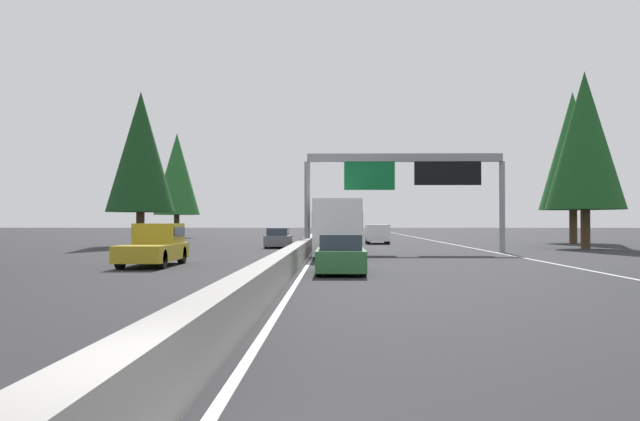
{
  "coord_description": "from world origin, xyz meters",
  "views": [
    {
      "loc": [
        -5.31,
        -1.48,
        1.93
      ],
      "look_at": [
        49.76,
        -0.27,
        2.83
      ],
      "focal_mm": 39.08,
      "sensor_mm": 36.0,
      "label": 1
    }
  ],
  "objects_px": {
    "bus_near_center": "(337,226)",
    "minivan_far_right": "(377,233)",
    "oncoming_far": "(155,245)",
    "conifer_left_near": "(141,152)",
    "sedan_far_left": "(341,255)",
    "box_truck_near_right": "(338,224)",
    "oncoming_near": "(278,239)",
    "sign_gantry_overhead": "(407,174)",
    "conifer_right_mid": "(573,151)",
    "conifer_left_mid": "(177,174)",
    "conifer_right_near": "(585,141)"
  },
  "relations": [
    {
      "from": "oncoming_near",
      "to": "bus_near_center",
      "type": "bearing_deg",
      "value": 20.29
    },
    {
      "from": "conifer_right_near",
      "to": "conifer_left_near",
      "type": "bearing_deg",
      "value": 82.43
    },
    {
      "from": "sign_gantry_overhead",
      "to": "minivan_far_right",
      "type": "height_order",
      "value": "sign_gantry_overhead"
    },
    {
      "from": "minivan_far_right",
      "to": "conifer_right_mid",
      "type": "height_order",
      "value": "conifer_right_mid"
    },
    {
      "from": "sedan_far_left",
      "to": "conifer_left_near",
      "type": "distance_m",
      "value": 33.71
    },
    {
      "from": "sedan_far_left",
      "to": "conifer_right_mid",
      "type": "bearing_deg",
      "value": -29.71
    },
    {
      "from": "sign_gantry_overhead",
      "to": "conifer_left_near",
      "type": "height_order",
      "value": "conifer_left_near"
    },
    {
      "from": "conifer_right_mid",
      "to": "oncoming_far",
      "type": "bearing_deg",
      "value": 138.01
    },
    {
      "from": "oncoming_far",
      "to": "conifer_left_near",
      "type": "height_order",
      "value": "conifer_left_near"
    },
    {
      "from": "sedan_far_left",
      "to": "minivan_far_right",
      "type": "relative_size",
      "value": 0.88
    },
    {
      "from": "bus_near_center",
      "to": "oncoming_near",
      "type": "bearing_deg",
      "value": 20.29
    },
    {
      "from": "sedan_far_left",
      "to": "bus_near_center",
      "type": "height_order",
      "value": "bus_near_center"
    },
    {
      "from": "oncoming_near",
      "to": "conifer_left_near",
      "type": "xyz_separation_m",
      "value": [
        3.18,
        11.26,
        6.83
      ]
    },
    {
      "from": "sedan_far_left",
      "to": "conifer_left_mid",
      "type": "relative_size",
      "value": 0.35
    },
    {
      "from": "sedan_far_left",
      "to": "box_truck_near_right",
      "type": "xyz_separation_m",
      "value": [
        80.62,
        -0.16,
        0.93
      ]
    },
    {
      "from": "oncoming_far",
      "to": "conifer_left_mid",
      "type": "bearing_deg",
      "value": -168.07
    },
    {
      "from": "conifer_left_near",
      "to": "minivan_far_right",
      "type": "bearing_deg",
      "value": -70.0
    },
    {
      "from": "minivan_far_right",
      "to": "conifer_right_mid",
      "type": "relative_size",
      "value": 0.36
    },
    {
      "from": "conifer_left_near",
      "to": "conifer_right_mid",
      "type": "bearing_deg",
      "value": -77.37
    },
    {
      "from": "minivan_far_right",
      "to": "oncoming_far",
      "type": "bearing_deg",
      "value": 159.6
    },
    {
      "from": "oncoming_near",
      "to": "conifer_left_mid",
      "type": "relative_size",
      "value": 0.35
    },
    {
      "from": "conifer_right_near",
      "to": "conifer_left_mid",
      "type": "xyz_separation_m",
      "value": [
        33.28,
        37.25,
        -0.09
      ]
    },
    {
      "from": "box_truck_near_right",
      "to": "oncoming_far",
      "type": "height_order",
      "value": "box_truck_near_right"
    },
    {
      "from": "conifer_left_near",
      "to": "conifer_left_mid",
      "type": "bearing_deg",
      "value": 7.31
    },
    {
      "from": "sign_gantry_overhead",
      "to": "conifer_right_mid",
      "type": "distance_m",
      "value": 25.83
    },
    {
      "from": "oncoming_far",
      "to": "conifer_left_mid",
      "type": "height_order",
      "value": "conifer_left_mid"
    },
    {
      "from": "sedan_far_left",
      "to": "conifer_right_near",
      "type": "relative_size",
      "value": 0.34
    },
    {
      "from": "sign_gantry_overhead",
      "to": "sedan_far_left",
      "type": "bearing_deg",
      "value": 166.48
    },
    {
      "from": "conifer_left_near",
      "to": "sign_gantry_overhead",
      "type": "bearing_deg",
      "value": -118.53
    },
    {
      "from": "box_truck_near_right",
      "to": "sign_gantry_overhead",
      "type": "bearing_deg",
      "value": -176.16
    },
    {
      "from": "oncoming_far",
      "to": "box_truck_near_right",
      "type": "bearing_deg",
      "value": 173.76
    },
    {
      "from": "minivan_far_right",
      "to": "oncoming_far",
      "type": "relative_size",
      "value": 0.89
    },
    {
      "from": "box_truck_near_right",
      "to": "oncoming_far",
      "type": "relative_size",
      "value": 1.52
    },
    {
      "from": "minivan_far_right",
      "to": "sedan_far_left",
      "type": "bearing_deg",
      "value": 174.39
    },
    {
      "from": "minivan_far_right",
      "to": "oncoming_near",
      "type": "height_order",
      "value": "minivan_far_right"
    },
    {
      "from": "sign_gantry_overhead",
      "to": "oncoming_far",
      "type": "bearing_deg",
      "value": 137.24
    },
    {
      "from": "conifer_right_mid",
      "to": "conifer_left_near",
      "type": "distance_m",
      "value": 37.94
    },
    {
      "from": "minivan_far_right",
      "to": "conifer_left_near",
      "type": "height_order",
      "value": "conifer_left_near"
    },
    {
      "from": "sign_gantry_overhead",
      "to": "box_truck_near_right",
      "type": "bearing_deg",
      "value": 3.84
    },
    {
      "from": "box_truck_near_right",
      "to": "conifer_left_near",
      "type": "distance_m",
      "value": 54.29
    },
    {
      "from": "bus_near_center",
      "to": "box_truck_near_right",
      "type": "bearing_deg",
      "value": -0.22
    },
    {
      "from": "oncoming_near",
      "to": "conifer_right_near",
      "type": "height_order",
      "value": "conifer_right_near"
    },
    {
      "from": "oncoming_far",
      "to": "conifer_left_near",
      "type": "xyz_separation_m",
      "value": [
        24.44,
        7.56,
        6.6
      ]
    },
    {
      "from": "sign_gantry_overhead",
      "to": "sedan_far_left",
      "type": "height_order",
      "value": "sign_gantry_overhead"
    },
    {
      "from": "oncoming_near",
      "to": "conifer_left_near",
      "type": "relative_size",
      "value": 0.36
    },
    {
      "from": "bus_near_center",
      "to": "minivan_far_right",
      "type": "height_order",
      "value": "bus_near_center"
    },
    {
      "from": "sedan_far_left",
      "to": "oncoming_near",
      "type": "height_order",
      "value": "same"
    },
    {
      "from": "box_truck_near_right",
      "to": "sedan_far_left",
      "type": "bearing_deg",
      "value": 179.89
    },
    {
      "from": "box_truck_near_right",
      "to": "conifer_left_mid",
      "type": "distance_m",
      "value": 30.63
    },
    {
      "from": "bus_near_center",
      "to": "oncoming_near",
      "type": "xyz_separation_m",
      "value": [
        11.77,
        4.35,
        -1.03
      ]
    }
  ]
}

